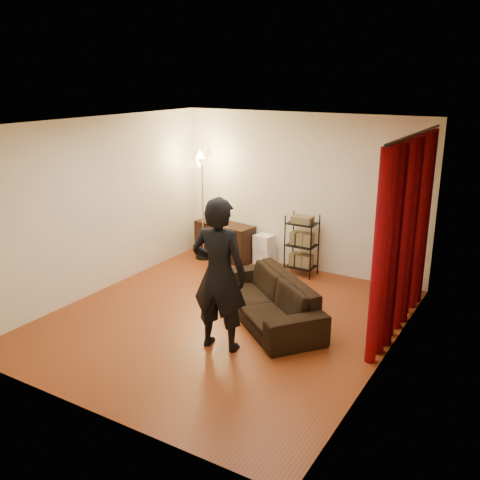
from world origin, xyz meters
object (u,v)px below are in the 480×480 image
Objects in this scene: sofa at (267,299)px; storage_boxes at (264,249)px; person at (219,275)px; media_cabinet at (225,241)px; wire_shelf at (302,245)px; floor_lamp at (203,205)px.

storage_boxes is at bearing 158.27° from sofa.
person is 3.48× the size of storage_boxes.
media_cabinet is 1.10× the size of wire_shelf.
storage_boxes is 1.38m from floor_lamp.
person is 1.84× the size of wire_shelf.
wire_shelf is at bearing -9.45° from storage_boxes.
person reaches higher than sofa.
sofa is 2.01× the size of wire_shelf.
floor_lamp is (-1.92, -0.15, 0.49)m from wire_shelf.
person is at bearing -86.19° from wire_shelf.
storage_boxes is (0.78, 0.08, -0.06)m from media_cabinet.
storage_boxes is 0.53× the size of wire_shelf.
storage_boxes is at bearing -79.95° from person.
sofa is 2.68m from media_cabinet.
wire_shelf is at bearing 4.38° from floor_lamp.
floor_lamp reaches higher than wire_shelf.
floor_lamp reaches higher than sofa.
wire_shelf is at bearing -94.26° from person.
wire_shelf is (0.79, -0.13, 0.25)m from storage_boxes.
sofa is 1.09× the size of person.
wire_shelf is (1.57, -0.05, 0.19)m from media_cabinet.
floor_lamp reaches higher than media_cabinet.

